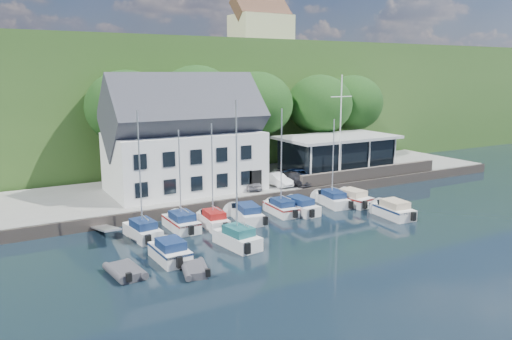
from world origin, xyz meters
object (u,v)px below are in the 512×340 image
at_px(harbor_building, 184,145).
at_px(boat_r1_5, 298,205).
at_px(boat_r1_2, 212,175).
at_px(boat_r2_4, 393,208).
at_px(boat_r1_1, 180,174).
at_px(boat_r2_0, 170,250).
at_px(boat_r1_4, 281,167).
at_px(dinghy_0, 125,270).
at_px(car_white, 277,179).
at_px(boat_r1_7, 351,197).
at_px(car_blue, 299,175).
at_px(boat_r1_6, 333,160).
at_px(car_silver, 251,182).
at_px(flagpole, 340,129).
at_px(boat_r2_1, 237,182).
at_px(boat_r1_3, 247,212).
at_px(boat_r1_0, 140,180).
at_px(club_pavilion, 337,154).
at_px(dinghy_1, 195,268).
at_px(car_dgrey, 294,178).

height_order(harbor_building, boat_r1_5, harbor_building).
relative_size(boat_r1_2, boat_r2_4, 1.45).
bearing_deg(boat_r1_1, boat_r2_0, -118.77).
relative_size(boat_r1_4, dinghy_0, 2.69).
bearing_deg(car_white, boat_r1_7, -63.23).
xyz_separation_m(car_blue, boat_r1_2, (-12.70, -6.58, 2.48)).
height_order(harbor_building, boat_r1_4, harbor_building).
bearing_deg(car_white, car_blue, 0.93).
relative_size(boat_r1_6, boat_r1_7, 1.43).
bearing_deg(boat_r1_1, car_silver, 30.41).
relative_size(flagpole, boat_r2_1, 1.15).
relative_size(boat_r1_3, boat_r2_0, 1.23).
relative_size(boat_r1_5, boat_r2_0, 1.23).
bearing_deg(boat_r1_4, boat_r1_0, -175.35).
height_order(car_silver, boat_r1_0, boat_r1_0).
bearing_deg(dinghy_0, harbor_building, 50.65).
bearing_deg(boat_r1_6, boat_r1_7, -16.89).
bearing_deg(boat_r1_0, flagpole, 6.04).
distance_m(club_pavilion, dinghy_1, 29.60).
relative_size(car_silver, car_dgrey, 0.93).
bearing_deg(boat_r1_2, boat_r1_7, 2.93).
distance_m(boat_r1_4, dinghy_1, 14.76).
xyz_separation_m(car_blue, boat_r2_0, (-18.21, -11.81, -0.94)).
bearing_deg(boat_r2_4, boat_r1_2, 165.25).
bearing_deg(boat_r2_1, boat_r1_0, 127.74).
bearing_deg(boat_r1_4, dinghy_0, -153.71).
height_order(boat_r1_0, boat_r1_2, boat_r1_0).
relative_size(club_pavilion, car_blue, 3.30).
relative_size(harbor_building, dinghy_0, 4.65).
height_order(boat_r1_5, boat_r1_6, boat_r1_6).
height_order(flagpole, boat_r1_0, flagpole).
bearing_deg(dinghy_1, car_dgrey, 54.13).
bearing_deg(boat_r1_1, boat_r1_6, -1.07).
distance_m(boat_r1_3, boat_r1_5, 5.08).
distance_m(boat_r1_0, boat_r1_1, 3.30).
relative_size(boat_r1_7, boat_r2_4, 1.02).
relative_size(flagpole, boat_r1_6, 1.29).
bearing_deg(car_dgrey, harbor_building, 150.91).
relative_size(harbor_building, boat_r2_4, 2.50).
relative_size(boat_r1_7, boat_r2_0, 1.17).
bearing_deg(harbor_building, car_blue, -13.25).
bearing_deg(boat_r1_1, dinghy_1, -107.04).
relative_size(harbor_building, dinghy_1, 5.29).
height_order(flagpole, boat_r2_1, flagpole).
relative_size(boat_r1_4, boat_r1_7, 1.41).
distance_m(boat_r1_4, boat_r1_6, 5.73).
height_order(car_dgrey, dinghy_1, car_dgrey).
bearing_deg(boat_r1_3, boat_r1_1, -174.66).
bearing_deg(boat_r2_1, harbor_building, 74.39).
height_order(harbor_building, club_pavilion, harbor_building).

